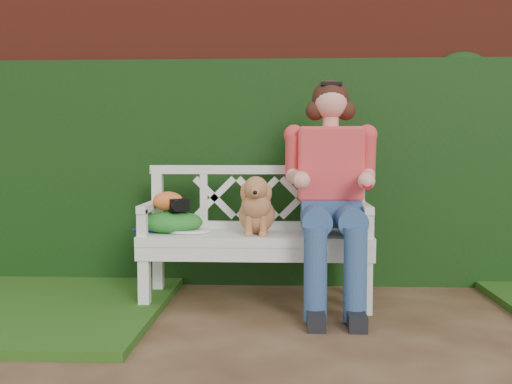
{
  "coord_description": "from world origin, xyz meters",
  "views": [
    {
      "loc": [
        -0.32,
        -2.88,
        1.02
      ],
      "look_at": [
        -0.51,
        1.04,
        0.75
      ],
      "focal_mm": 42.0,
      "sensor_mm": 36.0,
      "label": 1
    }
  ],
  "objects": [
    {
      "name": "green_bag",
      "position": [
        -1.07,
        1.04,
        0.55
      ],
      "size": [
        0.43,
        0.34,
        0.14
      ],
      "primitive_type": null,
      "rotation": [
        0.0,
        0.0,
        -0.04
      ],
      "color": "#197A29",
      "rests_on": "garden_bench"
    },
    {
      "name": "camera_item",
      "position": [
        -1.02,
        1.02,
        0.66
      ],
      "size": [
        0.16,
        0.14,
        0.09
      ],
      "primitive_type": "cube",
      "rotation": [
        0.0,
        0.0,
        0.39
      ],
      "color": "black",
      "rests_on": "green_bag"
    },
    {
      "name": "brick_wall",
      "position": [
        0.0,
        1.9,
        1.1
      ],
      "size": [
        10.0,
        0.3,
        2.2
      ],
      "primitive_type": "cube",
      "color": "maroon",
      "rests_on": "ground"
    },
    {
      "name": "garden_bench",
      "position": [
        -0.51,
        1.04,
        0.24
      ],
      "size": [
        1.65,
        0.81,
        0.48
      ],
      "primitive_type": null,
      "rotation": [
        0.0,
        0.0,
        -0.14
      ],
      "color": "white",
      "rests_on": "ground"
    },
    {
      "name": "baseball_glove",
      "position": [
        -1.1,
        1.05,
        0.69
      ],
      "size": [
        0.22,
        0.17,
        0.13
      ],
      "primitive_type": "ellipsoid",
      "rotation": [
        0.0,
        0.0,
        -0.08
      ],
      "color": "orange",
      "rests_on": "green_bag"
    },
    {
      "name": "ivy_hedge",
      "position": [
        0.0,
        1.68,
        0.85
      ],
      "size": [
        10.0,
        0.18,
        1.7
      ],
      "primitive_type": "cube",
      "color": "#183411",
      "rests_on": "ground"
    },
    {
      "name": "tennis_racket",
      "position": [
        -0.98,
        1.01,
        0.49
      ],
      "size": [
        0.59,
        0.43,
        0.03
      ],
      "primitive_type": null,
      "rotation": [
        0.0,
        0.0,
        0.43
      ],
      "color": "beige",
      "rests_on": "garden_bench"
    },
    {
      "name": "dog",
      "position": [
        -0.51,
        0.98,
        0.67
      ],
      "size": [
        0.3,
        0.38,
        0.39
      ],
      "primitive_type": null,
      "rotation": [
        0.0,
        0.0,
        -0.13
      ],
      "color": "brown",
      "rests_on": "garden_bench"
    },
    {
      "name": "ground",
      "position": [
        0.0,
        0.0,
        0.0
      ],
      "size": [
        60.0,
        60.0,
        0.0
      ],
      "primitive_type": "plane",
      "color": "#3E2715"
    },
    {
      "name": "seated_woman",
      "position": [
        -0.02,
        1.02,
        0.75
      ],
      "size": [
        0.66,
        0.86,
        1.5
      ],
      "primitive_type": null,
      "rotation": [
        0.0,
        0.0,
        -0.03
      ],
      "color": "#FE4572",
      "rests_on": "ground"
    }
  ]
}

